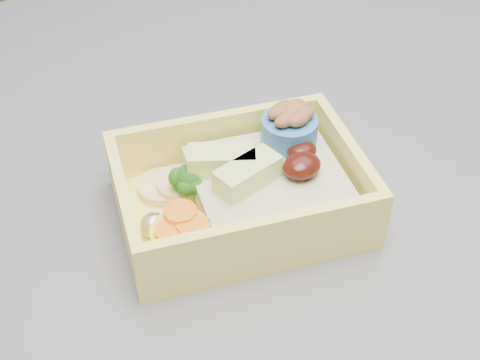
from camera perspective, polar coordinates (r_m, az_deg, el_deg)
bento_box at (r=0.48m, az=0.54°, el=-0.72°), size 0.20×0.17×0.06m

